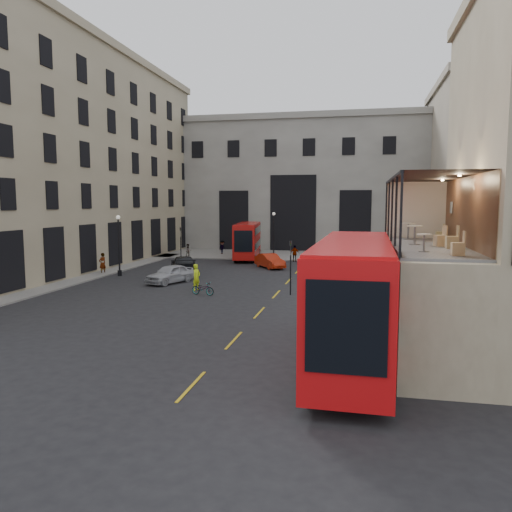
% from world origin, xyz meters
% --- Properties ---
extents(ground, '(140.00, 140.00, 0.00)m').
position_xyz_m(ground, '(0.00, 0.00, 0.00)').
color(ground, black).
rests_on(ground, ground).
extents(host_frontage, '(3.00, 11.00, 4.50)m').
position_xyz_m(host_frontage, '(6.50, 0.00, 2.25)').
color(host_frontage, tan).
rests_on(host_frontage, ground).
extents(cafe_floor, '(3.00, 10.00, 0.10)m').
position_xyz_m(cafe_floor, '(6.50, 0.00, 4.55)').
color(cafe_floor, slate).
rests_on(cafe_floor, host_frontage).
extents(building_left, '(14.60, 50.60, 22.00)m').
position_xyz_m(building_left, '(-26.96, 20.00, 11.38)').
color(building_left, tan).
rests_on(building_left, ground).
extents(gateway, '(35.00, 10.60, 18.00)m').
position_xyz_m(gateway, '(-5.00, 47.99, 9.39)').
color(gateway, '#9E9D93').
rests_on(gateway, ground).
extents(building_right, '(16.60, 18.60, 20.00)m').
position_xyz_m(building_right, '(20.00, 39.97, 10.39)').
color(building_right, '#AA9D89').
rests_on(building_right, ground).
extents(pavement_far, '(40.00, 12.00, 0.12)m').
position_xyz_m(pavement_far, '(-6.00, 38.00, 0.06)').
color(pavement_far, slate).
rests_on(pavement_far, ground).
extents(pavement_left, '(8.00, 48.00, 0.12)m').
position_xyz_m(pavement_left, '(-22.00, 12.00, 0.06)').
color(pavement_left, slate).
rests_on(pavement_left, ground).
extents(traffic_light_near, '(0.16, 0.20, 3.80)m').
position_xyz_m(traffic_light_near, '(-1.00, 12.00, 2.42)').
color(traffic_light_near, black).
rests_on(traffic_light_near, ground).
extents(traffic_light_far, '(0.16, 0.20, 3.80)m').
position_xyz_m(traffic_light_far, '(-15.00, 28.00, 2.42)').
color(traffic_light_far, black).
rests_on(traffic_light_far, ground).
extents(street_lamp_a, '(0.36, 0.36, 5.33)m').
position_xyz_m(street_lamp_a, '(-17.00, 18.00, 2.39)').
color(street_lamp_a, black).
rests_on(street_lamp_a, ground).
extents(street_lamp_b, '(0.36, 0.36, 5.33)m').
position_xyz_m(street_lamp_b, '(-6.00, 34.00, 2.39)').
color(street_lamp_b, black).
rests_on(street_lamp_b, ground).
extents(bus_near, '(3.11, 12.45, 4.94)m').
position_xyz_m(bus_near, '(3.50, -1.93, 2.78)').
color(bus_near, red).
rests_on(bus_near, ground).
extents(bus_far, '(3.69, 10.47, 4.09)m').
position_xyz_m(bus_far, '(-8.90, 33.29, 2.30)').
color(bus_far, '#AA0F0B').
rests_on(bus_far, ground).
extents(car_a, '(3.27, 4.72, 1.49)m').
position_xyz_m(car_a, '(-11.15, 15.15, 0.75)').
color(car_a, '#AAACB2').
rests_on(car_a, ground).
extents(car_b, '(3.73, 4.32, 1.41)m').
position_xyz_m(car_b, '(-4.98, 25.87, 0.70)').
color(car_b, '#A61F0A').
rests_on(car_b, ground).
extents(car_c, '(4.15, 6.01, 1.62)m').
position_xyz_m(car_c, '(-11.91, 20.38, 0.81)').
color(car_c, black).
rests_on(car_c, ground).
extents(bicycle, '(1.82, 0.99, 0.91)m').
position_xyz_m(bicycle, '(-6.99, 10.75, 0.45)').
color(bicycle, gray).
rests_on(bicycle, ground).
extents(cyclist, '(0.69, 0.83, 1.95)m').
position_xyz_m(cyclist, '(-8.01, 12.41, 0.97)').
color(cyclist, '#CDF319').
rests_on(cyclist, ground).
extents(pedestrian_a, '(0.94, 0.85, 1.58)m').
position_xyz_m(pedestrian_a, '(-16.05, 33.25, 0.79)').
color(pedestrian_a, gray).
rests_on(pedestrian_a, ground).
extents(pedestrian_b, '(1.06, 1.31, 1.77)m').
position_xyz_m(pedestrian_b, '(-12.95, 37.04, 0.89)').
color(pedestrian_b, gray).
rests_on(pedestrian_b, ground).
extents(pedestrian_c, '(1.07, 0.51, 1.78)m').
position_xyz_m(pedestrian_c, '(-3.25, 31.65, 0.89)').
color(pedestrian_c, gray).
rests_on(pedestrian_c, ground).
extents(pedestrian_d, '(0.94, 1.13, 1.97)m').
position_xyz_m(pedestrian_d, '(4.31, 35.29, 0.99)').
color(pedestrian_d, gray).
rests_on(pedestrian_d, ground).
extents(pedestrian_e, '(0.68, 0.82, 1.92)m').
position_xyz_m(pedestrian_e, '(-19.00, 18.67, 0.96)').
color(pedestrian_e, gray).
rests_on(pedestrian_e, ground).
extents(cafe_table_near, '(0.54, 0.54, 0.67)m').
position_xyz_m(cafe_table_near, '(6.04, -2.61, 5.05)').
color(cafe_table_near, white).
rests_on(cafe_table_near, cafe_floor).
extents(cafe_table_mid, '(0.67, 0.67, 0.83)m').
position_xyz_m(cafe_table_mid, '(6.04, 0.68, 5.15)').
color(cafe_table_mid, beige).
rests_on(cafe_table_mid, cafe_floor).
extents(cafe_table_far, '(0.66, 0.66, 0.82)m').
position_xyz_m(cafe_table_far, '(6.04, 3.85, 5.14)').
color(cafe_table_far, beige).
rests_on(cafe_table_far, cafe_floor).
extents(cafe_chair_a, '(0.43, 0.43, 0.85)m').
position_xyz_m(cafe_chair_a, '(7.05, -3.78, 4.86)').
color(cafe_chair_a, tan).
rests_on(cafe_chair_a, cafe_floor).
extents(cafe_chair_b, '(0.46, 0.46, 0.93)m').
position_xyz_m(cafe_chair_b, '(7.32, -0.99, 4.88)').
color(cafe_chair_b, tan).
rests_on(cafe_chair_b, cafe_floor).
extents(cafe_chair_c, '(0.53, 0.53, 0.88)m').
position_xyz_m(cafe_chair_c, '(7.02, 0.05, 4.87)').
color(cafe_chair_c, tan).
rests_on(cafe_chair_c, cafe_floor).
extents(cafe_chair_d, '(0.40, 0.40, 0.79)m').
position_xyz_m(cafe_chair_d, '(7.55, 3.72, 4.84)').
color(cafe_chair_d, tan).
rests_on(cafe_chair_d, cafe_floor).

